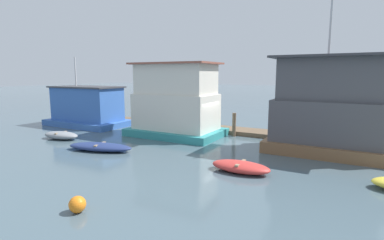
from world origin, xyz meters
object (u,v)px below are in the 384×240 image
Objects in this scene: houseboat_blue at (87,107)px; mooring_post_centre at (234,125)px; houseboat_teal at (176,102)px; houseboat_brown at (329,110)px; dinghy_navy at (100,147)px; dinghy_red at (240,167)px; buoy_orange at (77,204)px; dinghy_grey at (61,135)px.

houseboat_blue is 4.21× the size of mooring_post_centre.
houseboat_brown is (9.93, -0.07, 0.04)m from houseboat_teal.
houseboat_teal is 9.93m from houseboat_brown.
houseboat_brown is at bearing 26.84° from dinghy_navy.
houseboat_brown is 6.62m from dinghy_red.
houseboat_blue is 0.80× the size of houseboat_brown.
buoy_orange reaches higher than dinghy_navy.
houseboat_blue reaches higher than buoy_orange.
dinghy_navy is (4.64, -0.97, -0.04)m from dinghy_grey.
dinghy_navy is at bearing -104.19° from houseboat_teal.
buoy_orange is (3.73, -11.82, -2.10)m from houseboat_teal.
houseboat_brown reaches higher than houseboat_teal.
dinghy_navy is at bearing -37.91° from houseboat_blue.
houseboat_brown is 2.15× the size of dinghy_navy.
mooring_post_centre is (-3.11, 7.21, 0.59)m from dinghy_red.
houseboat_brown is at bearing 16.66° from dinghy_grey.
mooring_post_centre is (-6.17, 1.75, -1.58)m from houseboat_brown.
dinghy_navy is at bearing -153.16° from houseboat_brown.
mooring_post_centre reaches higher than dinghy_navy.
houseboat_teal is 2.41× the size of dinghy_red.
houseboat_teal is at bearing -155.92° from mooring_post_centre.
houseboat_teal is 12.57m from buoy_orange.
buoy_orange is at bearing -72.50° from houseboat_teal.
dinghy_navy is (7.46, -5.81, -1.33)m from houseboat_blue.
mooring_post_centre is at bearing 7.72° from houseboat_blue.
houseboat_blue is 17.34m from buoy_orange.
buoy_orange is at bearing -117.85° from houseboat_brown.
mooring_post_centre reaches higher than dinghy_red.
dinghy_navy is at bearing -177.81° from dinghy_red.
houseboat_blue is at bearing 137.06° from buoy_orange.
dinghy_red is 5.03× the size of buoy_orange.
houseboat_blue is 1.08× the size of houseboat_teal.
dinghy_navy is at bearing -11.84° from dinghy_grey.
houseboat_teal reaches higher than dinghy_navy.
houseboat_brown is at bearing 62.15° from buoy_orange.
houseboat_teal reaches higher than dinghy_grey.
mooring_post_centre is at bearing 164.13° from houseboat_brown.
buoy_orange is (12.66, -11.78, -1.29)m from houseboat_blue.
buoy_orange is at bearing -48.93° from dinghy_navy.
houseboat_brown is 16.31× the size of buoy_orange.
buoy_orange is at bearing -116.58° from dinghy_red.
dinghy_red is (-3.06, -5.45, -2.17)m from houseboat_brown.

